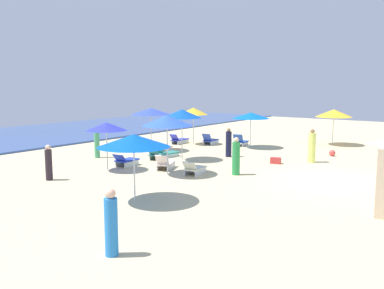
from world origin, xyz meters
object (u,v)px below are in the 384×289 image
object	(u,v)px
beachgoer_5	(236,157)
beach_ball_2	(332,153)
lounge_chair_7_1	(157,154)
lounge_chair_2_0	(164,148)
lounge_chair_3_0	(165,163)
beachgoer_4	(97,143)
umbrella_0	(251,115)
lounge_chair_6_0	(126,161)
lounge_chair_4_1	(179,140)
umbrella_2	(151,111)
beachgoer_0	(49,163)
beachgoer_2	(312,147)
umbrella_7	(182,114)
umbrella_1	(334,113)
umbrella_6	(106,127)
lounge_chair_7_0	(166,153)
lounge_chair_3_1	(194,169)
lounge_chair_0_0	(240,141)
umbrella_4	(193,111)
cooler_box_0	(276,161)
beachgoer_1	(111,224)
umbrella_3	(167,120)
umbrella_5	(134,141)

from	to	relation	value
beachgoer_5	beach_ball_2	size ratio (longest dim) A/B	4.83
lounge_chair_7_1	lounge_chair_2_0	bearing A→B (deg)	-75.84
lounge_chair_3_0	beachgoer_4	bearing A→B (deg)	-26.65
umbrella_0	lounge_chair_3_0	xyz separation A→B (m)	(-8.31, -0.02, -1.73)
umbrella_0	lounge_chair_6_0	size ratio (longest dim) A/B	1.73
umbrella_0	lounge_chair_4_1	world-z (taller)	umbrella_0
umbrella_2	beachgoer_0	bearing A→B (deg)	-168.59
beachgoer_2	umbrella_7	bearing A→B (deg)	-82.04
lounge_chair_2_0	lounge_chair_7_1	distance (m)	2.16
umbrella_0	umbrella_1	xyz separation A→B (m)	(4.25, -3.76, 0.06)
umbrella_6	lounge_chair_3_0	bearing A→B (deg)	-48.65
lounge_chair_6_0	lounge_chair_7_0	size ratio (longest dim) A/B	0.88
umbrella_2	lounge_chair_3_1	xyz separation A→B (m)	(-3.81, -5.93, -2.09)
lounge_chair_3_1	umbrella_6	xyz separation A→B (m)	(-1.61, 3.80, 1.77)
umbrella_1	lounge_chair_2_0	world-z (taller)	umbrella_1
umbrella_6	beachgoer_4	xyz separation A→B (m)	(1.99, 2.97, -1.24)
lounge_chair_0_0	beachgoer_4	size ratio (longest dim) A/B	0.79
umbrella_2	beachgoer_5	distance (m)	8.05
umbrella_4	lounge_chair_7_1	bearing A→B (deg)	-162.76
lounge_chair_7_1	beachgoer_5	size ratio (longest dim) A/B	0.87
lounge_chair_0_0	cooler_box_0	world-z (taller)	lounge_chair_0_0
umbrella_4	beachgoer_4	world-z (taller)	umbrella_4
umbrella_0	lounge_chair_3_0	bearing A→B (deg)	-179.88
lounge_chair_2_0	lounge_chair_3_0	xyz separation A→B (m)	(-3.63, -3.09, 0.02)
umbrella_4	beachgoer_2	xyz separation A→B (m)	(-1.65, -8.64, -1.40)
lounge_chair_3_0	beachgoer_1	xyz separation A→B (m)	(-8.44, -5.41, 0.49)
lounge_chair_0_0	beachgoer_4	xyz separation A→B (m)	(-8.39, 4.08, 0.51)
lounge_chair_3_0	umbrella_7	world-z (taller)	umbrella_7
umbrella_3	umbrella_1	bearing A→B (deg)	-12.40
lounge_chair_0_0	umbrella_6	xyz separation A→B (m)	(-10.38, 1.11, 1.75)
lounge_chair_3_0	beachgoer_4	size ratio (longest dim) A/B	0.99
lounge_chair_0_0	lounge_chair_6_0	xyz separation A→B (m)	(-9.16, 1.15, -0.01)
umbrella_2	lounge_chair_2_0	size ratio (longest dim) A/B	1.71
cooler_box_0	beachgoer_0	bearing A→B (deg)	44.63
beachgoer_4	beachgoer_5	size ratio (longest dim) A/B	0.98
umbrella_3	beachgoer_4	bearing A→B (deg)	79.76
lounge_chair_2_0	lounge_chair_3_0	bearing A→B (deg)	107.33
lounge_chair_3_0	beach_ball_2	world-z (taller)	lounge_chair_3_0
beachgoer_0	cooler_box_0	bearing A→B (deg)	120.04
umbrella_3	lounge_chair_6_0	xyz separation A→B (m)	(0.27, 2.84, -2.12)
lounge_chair_2_0	lounge_chair_6_0	xyz separation A→B (m)	(-4.17, -1.06, 0.01)
umbrella_3	lounge_chair_4_1	xyz separation A→B (m)	(7.82, 5.44, -2.12)
cooler_box_0	beachgoer_1	bearing A→B (deg)	86.86
umbrella_0	lounge_chair_7_1	world-z (taller)	umbrella_0
lounge_chair_7_1	cooler_box_0	size ratio (longest dim) A/B	2.95
umbrella_5	beachgoer_2	xyz separation A→B (m)	(10.59, -2.21, -1.31)
lounge_chair_7_1	beachgoer_4	bearing A→B (deg)	11.37
umbrella_5	beachgoer_4	bearing A→B (deg)	56.56
umbrella_3	beach_ball_2	size ratio (longest dim) A/B	7.66
lounge_chair_3_1	lounge_chair_7_0	size ratio (longest dim) A/B	0.91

